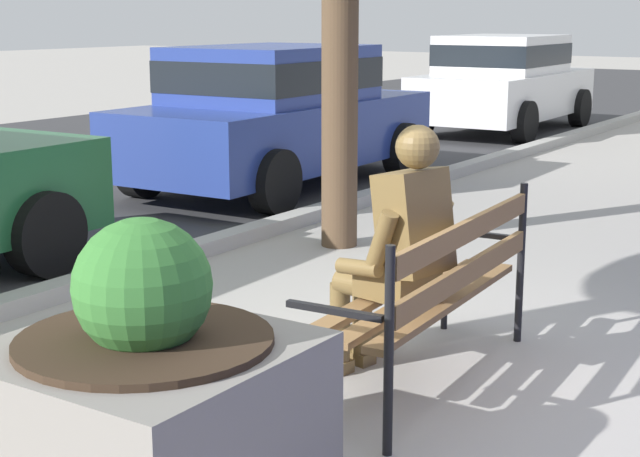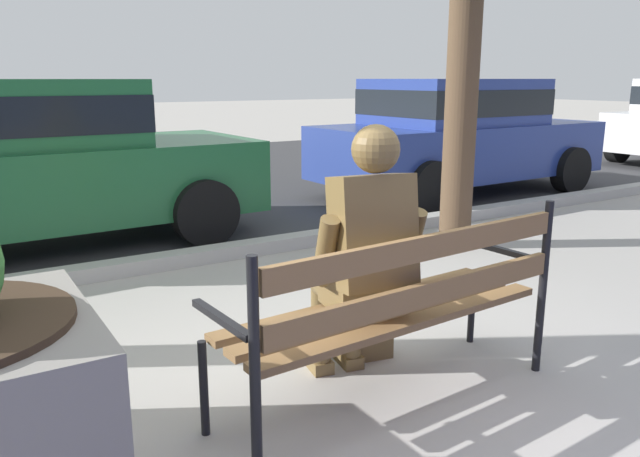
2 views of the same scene
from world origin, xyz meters
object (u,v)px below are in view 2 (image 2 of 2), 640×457
parked_car_green (26,159)px  parked_car_blue (457,133)px  park_bench (400,301)px  bronze_statue_seated (362,267)px

parked_car_green → parked_car_blue: same height
park_bench → parked_car_blue: bearing=43.7°
park_bench → bronze_statue_seated: 0.25m
bronze_statue_seated → parked_car_blue: parked_car_blue is taller
park_bench → parked_car_green: size_ratio=0.44×
bronze_statue_seated → parked_car_green: 4.09m
bronze_statue_seated → parked_car_blue: size_ratio=0.33×
bronze_statue_seated → parked_car_green: (-0.99, 3.97, 0.17)m
park_bench → parked_car_blue: size_ratio=0.44×
bronze_statue_seated → park_bench: bearing=-69.6°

